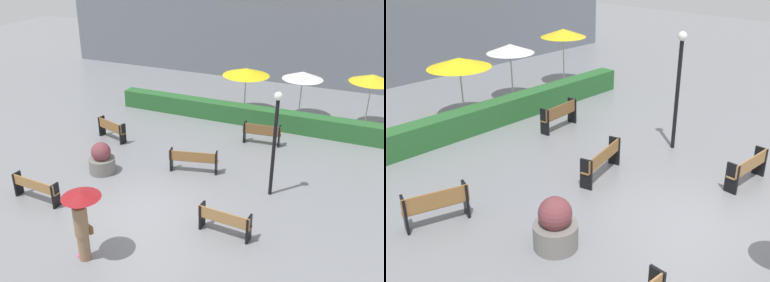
{
  "view_description": "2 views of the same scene",
  "coord_description": "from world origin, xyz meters",
  "views": [
    {
      "loc": [
        6.05,
        -9.89,
        7.88
      ],
      "look_at": [
        0.05,
        3.65,
        0.97
      ],
      "focal_mm": 40.28,
      "sensor_mm": 36.0,
      "label": 1
    },
    {
      "loc": [
        -8.25,
        -4.19,
        6.02
      ],
      "look_at": [
        -0.71,
        2.98,
        1.45
      ],
      "focal_mm": 42.48,
      "sensor_mm": 36.0,
      "label": 2
    }
  ],
  "objects": [
    {
      "name": "planter_pot",
      "position": [
        -2.75,
        1.7,
        0.51
      ],
      "size": [
        0.97,
        0.97,
        1.19
      ],
      "color": "slate",
      "rests_on": "ground"
    },
    {
      "name": "bench_mid_center",
      "position": [
        0.37,
        3.08,
        0.52
      ],
      "size": [
        1.84,
        0.75,
        0.86
      ],
      "color": "olive",
      "rests_on": "ground"
    },
    {
      "name": "bench_near_left",
      "position": [
        -3.59,
        -0.86,
        0.52
      ],
      "size": [
        1.81,
        0.43,
        0.85
      ],
      "color": "#9E7242",
      "rests_on": "ground"
    },
    {
      "name": "patio_umbrella_yellow_far",
      "position": [
        5.92,
        10.17,
        2.34
      ],
      "size": [
        2.01,
        2.01,
        2.53
      ],
      "color": "silver",
      "rests_on": "ground"
    },
    {
      "name": "lamp_post",
      "position": [
        3.39,
        2.71,
        2.27
      ],
      "size": [
        0.28,
        0.28,
        3.67
      ],
      "color": "black",
      "rests_on": "ground"
    },
    {
      "name": "pedestrian_with_umbrella",
      "position": [
        -0.36,
        -2.52,
        1.38
      ],
      "size": [
        1.04,
        1.04,
        2.08
      ],
      "color": "#8C6B4C",
      "rests_on": "ground"
    },
    {
      "name": "bench_near_right",
      "position": [
        2.72,
        -0.04,
        0.5
      ],
      "size": [
        1.62,
        0.45,
        0.84
      ],
      "color": "#9E7242",
      "rests_on": "ground"
    },
    {
      "name": "hedge_strip",
      "position": [
        0.61,
        8.4,
        0.43
      ],
      "size": [
        12.64,
        0.7,
        0.86
      ],
      "primitive_type": "cube",
      "color": "#28602D",
      "rests_on": "ground"
    },
    {
      "name": "bench_back_row",
      "position": [
        2.03,
        6.46,
        0.54
      ],
      "size": [
        1.61,
        0.5,
        0.91
      ],
      "color": "brown",
      "rests_on": "ground"
    },
    {
      "name": "patio_umbrella_yellow",
      "position": [
        0.25,
        9.68,
        2.12
      ],
      "size": [
        2.27,
        2.27,
        2.3
      ],
      "color": "silver",
      "rests_on": "ground"
    },
    {
      "name": "bench_far_left",
      "position": [
        -4.04,
        4.29,
        0.53
      ],
      "size": [
        1.52,
        0.73,
        0.89
      ],
      "color": "olive",
      "rests_on": "ground"
    },
    {
      "name": "patio_umbrella_white",
      "position": [
        2.89,
        10.11,
        2.14
      ],
      "size": [
        1.91,
        1.91,
        2.32
      ],
      "color": "silver",
      "rests_on": "ground"
    },
    {
      "name": "ground_plane",
      "position": [
        0.0,
        0.0,
        0.0
      ],
      "size": [
        60.0,
        60.0,
        0.0
      ],
      "primitive_type": "plane",
      "color": "gray"
    }
  ]
}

